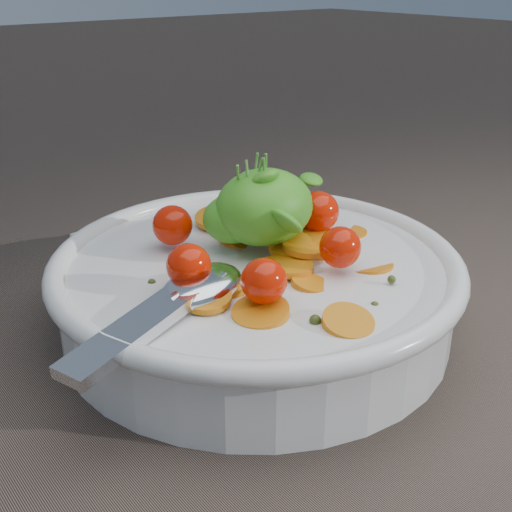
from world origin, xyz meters
TOP-DOWN VIEW (x-y plane):
  - ground at (0.00, 0.00)m, footprint 6.00×6.00m
  - bowl at (-0.00, 0.01)m, footprint 0.34×0.31m
  - napkin at (0.04, 0.21)m, footprint 0.17×0.15m

SIDE VIEW (x-z plane):
  - ground at x=0.00m, z-range 0.00..0.00m
  - napkin at x=0.04m, z-range 0.00..0.01m
  - bowl at x=0.00m, z-range -0.03..0.10m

